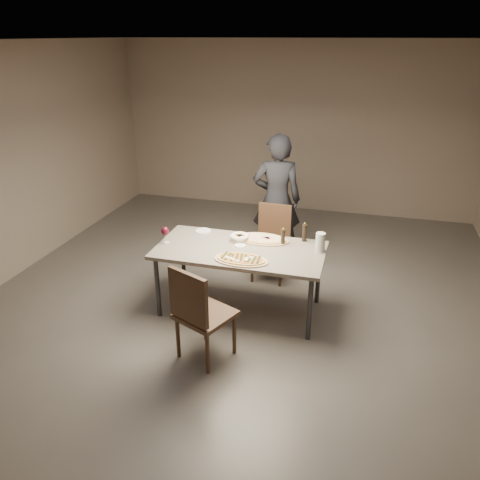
% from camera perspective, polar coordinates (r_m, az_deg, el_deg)
% --- Properties ---
extents(room, '(7.00, 7.00, 7.00)m').
position_cam_1_polar(room, '(4.77, -0.00, 6.06)').
color(room, '#57514B').
rests_on(room, ground).
extents(dining_table, '(1.80, 0.90, 0.75)m').
position_cam_1_polar(dining_table, '(5.03, -0.00, -1.64)').
color(dining_table, slate).
rests_on(dining_table, ground).
extents(zucchini_pizza, '(0.56, 0.31, 0.05)m').
position_cam_1_polar(zucchini_pizza, '(4.73, 0.13, -2.36)').
color(zucchini_pizza, tan).
rests_on(zucchini_pizza, dining_table).
extents(ham_pizza, '(0.61, 0.34, 0.04)m').
position_cam_1_polar(ham_pizza, '(5.20, 2.68, 0.15)').
color(ham_pizza, tan).
rests_on(ham_pizza, dining_table).
extents(bread_basket, '(0.21, 0.21, 0.07)m').
position_cam_1_polar(bread_basket, '(5.17, -0.05, 0.35)').
color(bread_basket, beige).
rests_on(bread_basket, dining_table).
extents(oil_dish, '(0.12, 0.12, 0.01)m').
position_cam_1_polar(oil_dish, '(5.05, 0.03, -0.70)').
color(oil_dish, white).
rests_on(oil_dish, dining_table).
extents(pepper_mill_left, '(0.05, 0.05, 0.20)m').
position_cam_1_polar(pepper_mill_left, '(5.08, 5.26, 0.41)').
color(pepper_mill_left, black).
rests_on(pepper_mill_left, dining_table).
extents(pepper_mill_right, '(0.06, 0.06, 0.22)m').
position_cam_1_polar(pepper_mill_right, '(5.19, 7.86, 0.92)').
color(pepper_mill_right, black).
rests_on(pepper_mill_right, dining_table).
extents(carafe, '(0.10, 0.10, 0.21)m').
position_cam_1_polar(carafe, '(4.97, 9.75, -0.29)').
color(carafe, silver).
rests_on(carafe, dining_table).
extents(wine_glass, '(0.08, 0.08, 0.19)m').
position_cam_1_polar(wine_glass, '(5.16, -9.12, 1.02)').
color(wine_glass, silver).
rests_on(wine_glass, dining_table).
extents(side_plate, '(0.18, 0.18, 0.01)m').
position_cam_1_polar(side_plate, '(5.45, -4.51, 1.12)').
color(side_plate, white).
rests_on(side_plate, dining_table).
extents(chair_near, '(0.61, 0.61, 0.98)m').
position_cam_1_polar(chair_near, '(4.32, -5.10, -8.51)').
color(chair_near, '#412B1B').
rests_on(chair_near, ground).
extents(chair_far, '(0.46, 0.46, 0.93)m').
position_cam_1_polar(chair_far, '(5.87, 3.95, 0.30)').
color(chair_far, '#412B1B').
rests_on(chair_far, ground).
extents(diner, '(0.70, 0.53, 1.74)m').
position_cam_1_polar(diner, '(6.14, 4.49, 4.89)').
color(diner, black).
rests_on(diner, ground).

